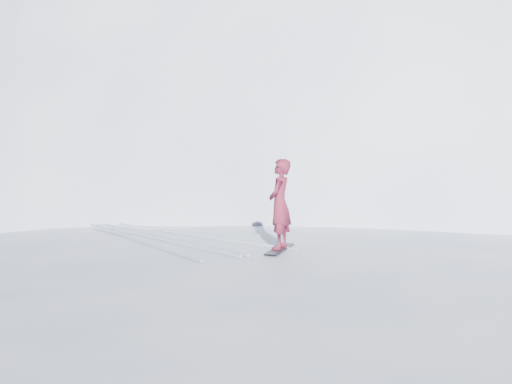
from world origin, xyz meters
The scene contains 7 objects.
near_ridge centered at (1.00, 3.00, 0.00)m, with size 36.00×28.00×4.80m, color white.
summit_peak centered at (22.00, 26.00, 0.00)m, with size 60.00×56.00×56.00m, color white.
peak_shoulder centered at (10.00, 20.00, 0.00)m, with size 28.00×24.00×18.00m, color white.
wind_bumps centered at (-0.56, 2.12, 0.00)m, with size 16.00×14.40×1.00m.
snowboard centered at (0.83, 1.82, 2.41)m, with size 1.37×0.25×0.02m, color black.
snowboarder centered at (0.83, 1.82, 3.33)m, with size 0.66×0.43×1.81m, color maroon.
board_tracks centered at (-0.71, 4.43, 2.42)m, with size 2.84×5.97×0.04m.
Camera 1 is at (-5.06, -7.95, 4.43)m, focal length 40.00 mm.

